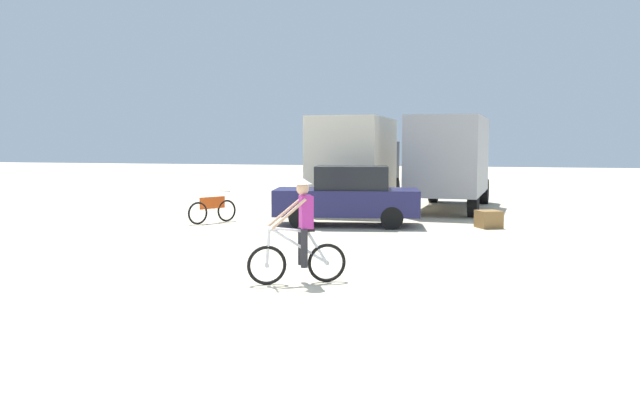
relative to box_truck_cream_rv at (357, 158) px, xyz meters
The scene contains 7 objects.
ground_plane 13.97m from the box_truck_cream_rv, 86.46° to the right, with size 120.00×120.00×0.00m, color beige.
box_truck_cream_rv is the anchor object (origin of this frame).
box_truck_grey_hauler 3.45m from the box_truck_cream_rv, ahead, with size 2.66×6.84×3.35m.
sedan_parked 5.45m from the box_truck_cream_rv, 80.36° to the right, with size 4.47×2.57×1.76m.
cyclist_orange_shirt 13.36m from the box_truck_cream_rv, 81.64° to the right, with size 1.55×0.90×1.82m.
bicycle_spare 6.81m from the box_truck_cream_rv, 118.80° to the right, with size 0.93×1.52×0.97m.
supply_crate 6.97m from the box_truck_cream_rv, 43.64° to the right, with size 0.62×0.62×0.50m, color olive.
Camera 1 is at (4.38, -9.74, 2.40)m, focal length 35.96 mm.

